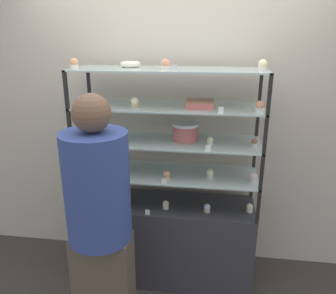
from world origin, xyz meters
TOP-DOWN VIEW (x-y plane):
  - ground_plane at (0.00, 0.00)m, footprint 20.00×20.00m
  - back_wall at (0.00, 0.37)m, footprint 8.00×0.05m
  - display_base at (0.00, 0.00)m, footprint 1.40×0.46m
  - display_riser_lower at (0.00, 0.00)m, footprint 1.40×0.46m
  - display_riser_middle at (0.00, 0.00)m, footprint 1.40×0.46m
  - display_riser_upper at (0.00, 0.00)m, footprint 1.40×0.46m
  - display_riser_top at (0.00, 0.00)m, footprint 1.40×0.46m
  - layer_cake_centerpiece at (0.13, 0.02)m, footprint 0.20×0.20m
  - sheet_cake_frosted at (0.24, -0.05)m, footprint 0.20×0.15m
  - cupcake_0 at (-0.65, -0.10)m, footprint 0.05×0.05m
  - cupcake_1 at (-0.33, -0.06)m, footprint 0.05×0.05m
  - cupcake_2 at (-0.01, -0.09)m, footprint 0.05×0.05m
  - cupcake_3 at (0.32, -0.10)m, footprint 0.05×0.05m
  - cupcake_4 at (0.65, -0.05)m, footprint 0.05×0.05m
  - price_tag_0 at (-0.13, -0.21)m, footprint 0.04×0.00m
  - cupcake_5 at (-0.65, -0.12)m, footprint 0.05×0.05m
  - cupcake_6 at (-0.33, -0.04)m, footprint 0.05×0.05m
  - cupcake_7 at (0.01, -0.12)m, footprint 0.05×0.05m
  - cupcake_8 at (0.33, -0.05)m, footprint 0.05×0.05m
  - cupcake_9 at (0.66, -0.08)m, footprint 0.05×0.05m
  - price_tag_1 at (-0.00, -0.21)m, footprint 0.04×0.00m
  - cupcake_10 at (-0.64, -0.12)m, footprint 0.05×0.05m
  - cupcake_11 at (-0.32, -0.10)m, footprint 0.05×0.05m
  - cupcake_12 at (0.32, -0.06)m, footprint 0.05×0.05m
  - cupcake_13 at (0.64, -0.05)m, footprint 0.05×0.05m
  - price_tag_2 at (0.31, -0.21)m, footprint 0.04×0.00m
  - cupcake_14 at (-0.64, -0.10)m, footprint 0.06×0.06m
  - cupcake_15 at (-0.23, -0.11)m, footprint 0.06×0.06m
  - cupcake_16 at (0.65, -0.12)m, footprint 0.06×0.06m
  - price_tag_3 at (0.39, -0.21)m, footprint 0.04×0.00m
  - cupcake_17 at (-0.65, -0.12)m, footprint 0.06×0.06m
  - cupcake_18 at (0.00, -0.12)m, footprint 0.06×0.06m
  - cupcake_19 at (0.65, -0.09)m, footprint 0.06×0.06m
  - price_tag_4 at (0.07, -0.21)m, footprint 0.04×0.00m
  - donut_glazed at (-0.29, 0.07)m, footprint 0.15×0.15m
  - customer_figure at (-0.34, -0.66)m, footprint 0.40×0.40m

SIDE VIEW (x-z plane):
  - ground_plane at x=0.00m, z-range 0.00..0.00m
  - display_base at x=0.00m, z-range 0.00..0.71m
  - price_tag_0 at x=-0.13m, z-range 0.71..0.75m
  - cupcake_0 at x=-0.65m, z-range 0.71..0.78m
  - cupcake_1 at x=-0.33m, z-range 0.71..0.78m
  - cupcake_2 at x=-0.01m, z-range 0.71..0.78m
  - cupcake_3 at x=0.32m, z-range 0.71..0.78m
  - cupcake_4 at x=0.65m, z-range 0.71..0.78m
  - customer_figure at x=-0.34m, z-range 0.06..1.78m
  - display_riser_lower at x=0.00m, z-range 0.83..1.10m
  - price_tag_1 at x=0.00m, z-range 0.98..1.02m
  - cupcake_5 at x=-0.65m, z-range 0.98..1.05m
  - cupcake_6 at x=-0.33m, z-range 0.98..1.05m
  - cupcake_7 at x=0.01m, z-range 0.98..1.05m
  - cupcake_8 at x=0.33m, z-range 0.98..1.05m
  - cupcake_9 at x=0.66m, z-range 0.98..1.05m
  - display_riser_middle at x=0.00m, z-range 1.10..1.37m
  - price_tag_2 at x=0.31m, z-range 1.25..1.30m
  - cupcake_10 at x=-0.64m, z-range 1.25..1.31m
  - cupcake_11 at x=-0.32m, z-range 1.25..1.31m
  - cupcake_12 at x=0.32m, z-range 1.25..1.31m
  - cupcake_13 at x=0.64m, z-range 1.25..1.31m
  - back_wall at x=0.00m, z-range 0.00..2.60m
  - layer_cake_centerpiece at x=0.13m, z-range 1.25..1.39m
  - display_riser_upper at x=0.00m, z-range 1.37..1.64m
  - price_tag_3 at x=0.39m, z-range 1.52..1.57m
  - sheet_cake_frosted at x=0.24m, z-range 1.52..1.58m
  - cupcake_14 at x=-0.64m, z-range 1.52..1.60m
  - cupcake_15 at x=-0.23m, z-range 1.52..1.60m
  - cupcake_16 at x=0.65m, z-range 1.52..1.60m
  - display_riser_top at x=0.00m, z-range 1.64..1.91m
  - donut_glazed at x=-0.29m, z-range 1.79..1.84m
  - price_tag_4 at x=0.07m, z-range 1.79..1.84m
  - cupcake_17 at x=-0.65m, z-range 1.79..1.87m
  - cupcake_18 at x=0.00m, z-range 1.79..1.87m
  - cupcake_19 at x=0.65m, z-range 1.79..1.87m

